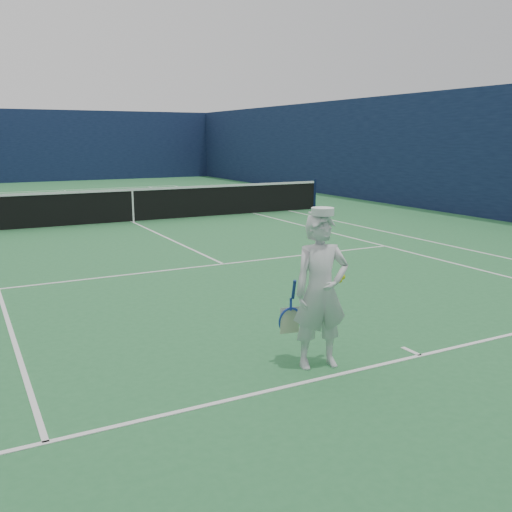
{
  "coord_description": "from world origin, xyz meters",
  "views": [
    {
      "loc": [
        -4.58,
        -16.49,
        2.48
      ],
      "look_at": [
        -1.2,
        -10.08,
        0.96
      ],
      "focal_mm": 40.0,
      "sensor_mm": 36.0,
      "label": 1
    }
  ],
  "objects": [
    {
      "name": "tennis_net",
      "position": [
        0.0,
        0.0,
        0.55
      ],
      "size": [
        12.88,
        0.09,
        1.07
      ],
      "color": "#141E4C",
      "rests_on": "ground"
    },
    {
      "name": "tennis_player",
      "position": [
        -1.2,
        -11.57,
        0.86
      ],
      "size": [
        0.75,
        0.59,
        1.76
      ],
      "rotation": [
        0.0,
        0.0,
        -0.2
      ],
      "color": "silver",
      "rests_on": "ground"
    },
    {
      "name": "windscreen_fence",
      "position": [
        0.0,
        0.0,
        2.0
      ],
      "size": [
        20.12,
        36.12,
        4.0
      ],
      "color": "#101A3C",
      "rests_on": "ground"
    },
    {
      "name": "ground",
      "position": [
        0.0,
        0.0,
        0.0
      ],
      "size": [
        80.0,
        80.0,
        0.0
      ],
      "primitive_type": "plane",
      "color": "#2B723D",
      "rests_on": "ground"
    },
    {
      "name": "court_markings",
      "position": [
        0.0,
        0.0,
        0.0
      ],
      "size": [
        11.03,
        23.83,
        0.01
      ],
      "color": "white",
      "rests_on": "ground"
    }
  ]
}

